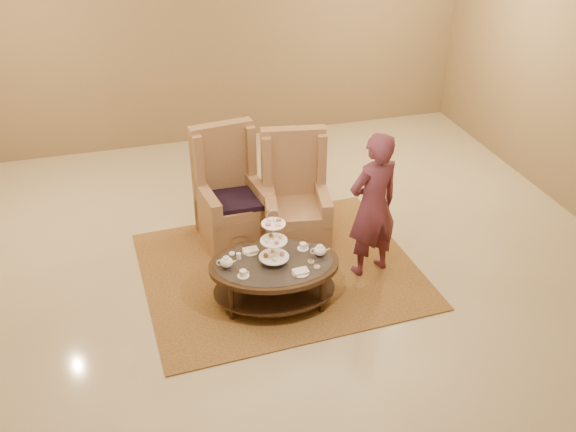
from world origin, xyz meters
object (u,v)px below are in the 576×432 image
object	(u,v)px
armchair_left	(230,202)
armchair_right	(295,207)
person	(373,206)
tea_table	(274,269)

from	to	relation	value
armchair_left	armchair_right	size ratio (longest dim) A/B	1.01
armchair_right	person	size ratio (longest dim) A/B	0.82
tea_table	armchair_left	distance (m)	1.39
armchair_right	person	bearing A→B (deg)	-43.84
armchair_left	person	bearing A→B (deg)	-48.64
tea_table	person	world-z (taller)	person
person	armchair_left	bearing A→B (deg)	-54.67
armchair_right	tea_table	bearing A→B (deg)	-107.38
armchair_left	armchair_right	xyz separation A→B (m)	(0.70, -0.32, -0.01)
tea_table	armchair_right	size ratio (longest dim) A/B	1.06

